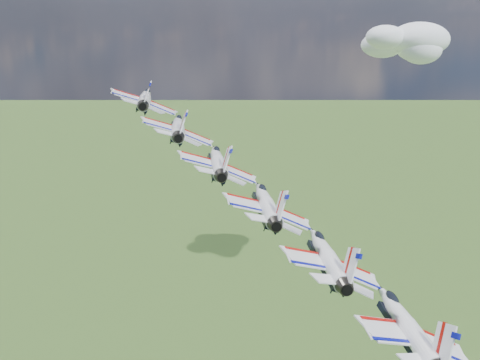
% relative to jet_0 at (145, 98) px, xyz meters
% --- Properties ---
extents(cloud_far, '(54.90, 43.14, 21.57)m').
position_rel_jet_0_xyz_m(cloud_far, '(50.52, 195.83, -4.64)').
color(cloud_far, white).
extents(jet_0, '(16.84, 19.48, 8.56)m').
position_rel_jet_0_xyz_m(jet_0, '(0.00, 0.00, 0.00)').
color(jet_0, white).
extents(jet_1, '(16.84, 19.48, 8.56)m').
position_rel_jet_0_xyz_m(jet_1, '(8.42, -7.55, -2.87)').
color(jet_1, silver).
extents(jet_2, '(16.84, 19.48, 8.56)m').
position_rel_jet_0_xyz_m(jet_2, '(16.84, -15.11, -5.74)').
color(jet_2, silver).
extents(jet_3, '(16.84, 19.48, 8.56)m').
position_rel_jet_0_xyz_m(jet_3, '(25.26, -22.66, -8.61)').
color(jet_3, white).
extents(jet_4, '(16.84, 19.48, 8.56)m').
position_rel_jet_0_xyz_m(jet_4, '(33.68, -30.22, -11.48)').
color(jet_4, white).
extents(jet_5, '(16.84, 19.48, 8.56)m').
position_rel_jet_0_xyz_m(jet_5, '(42.10, -37.77, -14.35)').
color(jet_5, white).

